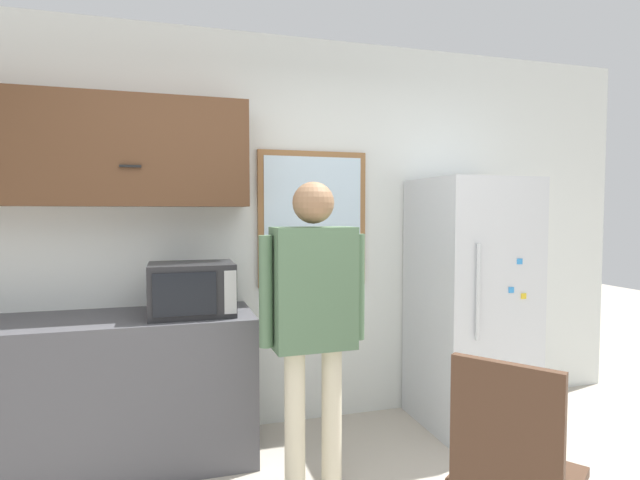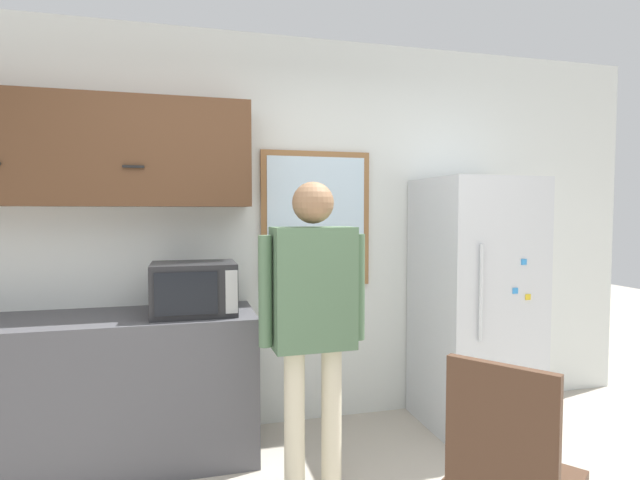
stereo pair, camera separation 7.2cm
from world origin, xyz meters
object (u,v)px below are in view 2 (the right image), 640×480
object	(u,v)px
chair	(509,468)
microwave	(194,288)
refrigerator	(474,303)
person	(313,305)

from	to	relation	value
chair	microwave	bearing A→B (deg)	2.04
refrigerator	chair	xyz separation A→B (m)	(-0.74, -1.44, -0.35)
refrigerator	chair	size ratio (longest dim) A/B	1.82
refrigerator	chair	distance (m)	1.66
microwave	chair	size ratio (longest dim) A/B	0.52
microwave	person	size ratio (longest dim) A/B	0.30
person	chair	world-z (taller)	person
microwave	refrigerator	world-z (taller)	refrigerator
microwave	chair	distance (m)	1.92
person	refrigerator	xyz separation A→B (m)	(1.29, 0.53, -0.14)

